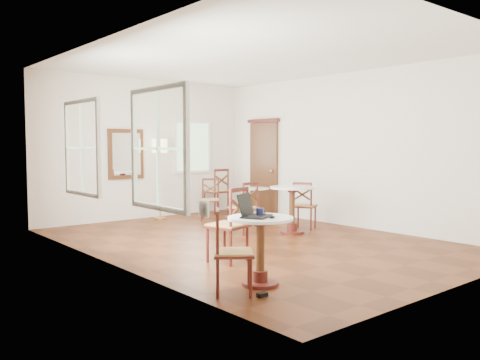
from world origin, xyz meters
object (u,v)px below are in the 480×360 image
(chair_mid_b, at_px, (304,205))
(chair_back_b, at_px, (210,200))
(chair_mid_a, at_px, (245,208))
(floor_lamp, at_px, (160,151))
(navy_mug, at_px, (260,212))
(cafe_table_mid, at_px, (292,204))
(cafe_table_back, at_px, (255,199))
(chair_near_b, at_px, (231,252))
(cafe_table_near, at_px, (260,243))
(chair_near_a, at_px, (229,225))
(power_adapter, at_px, (262,295))
(water_glass, at_px, (256,212))
(chair_back_a, at_px, (217,191))
(laptop, at_px, (252,211))
(mouse, at_px, (272,217))

(chair_mid_b, relative_size, chair_back_b, 1.02)
(chair_mid_a, xyz_separation_m, floor_lamp, (-0.26, 2.51, 0.99))
(chair_back_b, bearing_deg, navy_mug, -79.22)
(cafe_table_mid, relative_size, chair_mid_b, 0.94)
(cafe_table_back, bearing_deg, chair_near_b, -133.96)
(cafe_table_near, height_order, chair_near_b, chair_near_b)
(cafe_table_near, bearing_deg, chair_near_b, -174.39)
(chair_near_a, xyz_separation_m, floor_lamp, (1.34, 4.08, 0.95))
(navy_mug, distance_m, power_adapter, 0.92)
(cafe_table_back, distance_m, water_glass, 5.28)
(chair_back_a, xyz_separation_m, floor_lamp, (-1.53, 0.00, 0.94))
(navy_mug, bearing_deg, chair_mid_b, 35.85)
(cafe_table_back, distance_m, chair_near_a, 4.19)
(chair_mid_b, bearing_deg, cafe_table_near, 97.50)
(chair_back_b, relative_size, floor_lamp, 0.51)
(chair_mid_a, relative_size, chair_mid_b, 1.04)
(floor_lamp, bearing_deg, chair_mid_a, -84.07)
(chair_near_b, bearing_deg, water_glass, -38.70)
(cafe_table_back, distance_m, chair_back_a, 1.18)
(water_glass, bearing_deg, navy_mug, -80.79)
(cafe_table_near, xyz_separation_m, chair_near_b, (-0.46, -0.04, -0.03))
(water_glass, bearing_deg, chair_near_b, -166.07)
(laptop, distance_m, mouse, 0.25)
(cafe_table_back, bearing_deg, power_adapter, -130.64)
(cafe_table_near, relative_size, chair_near_b, 0.86)
(cafe_table_mid, relative_size, cafe_table_back, 1.29)
(chair_back_a, bearing_deg, cafe_table_mid, 77.72)
(cafe_table_mid, distance_m, laptop, 3.48)
(chair_near_a, relative_size, chair_mid_a, 1.10)
(cafe_table_back, distance_m, chair_mid_a, 1.95)
(chair_mid_a, xyz_separation_m, water_glass, (-2.05, -2.62, 0.36))
(power_adapter, bearing_deg, laptop, 63.03)
(chair_near_b, xyz_separation_m, power_adapter, (0.18, -0.29, -0.43))
(cafe_table_near, height_order, chair_mid_b, chair_mid_b)
(cafe_table_back, distance_m, power_adapter, 5.76)
(cafe_table_near, relative_size, laptop, 1.68)
(chair_mid_a, distance_m, mouse, 3.51)
(laptop, bearing_deg, mouse, -95.89)
(chair_near_b, distance_m, chair_mid_a, 3.70)
(cafe_table_near, xyz_separation_m, power_adapter, (-0.28, -0.34, -0.46))
(chair_near_a, bearing_deg, cafe_table_mid, -171.15)
(laptop, relative_size, navy_mug, 3.63)
(cafe_table_mid, bearing_deg, chair_back_a, 78.64)
(cafe_table_back, height_order, chair_mid_a, chair_mid_a)
(laptop, relative_size, water_glass, 5.19)
(cafe_table_back, bearing_deg, chair_mid_b, -98.32)
(chair_mid_a, distance_m, chair_mid_b, 1.23)
(chair_near_b, height_order, navy_mug, chair_near_b)
(cafe_table_near, height_order, cafe_table_back, cafe_table_near)
(chair_back_a, height_order, water_glass, chair_back_a)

